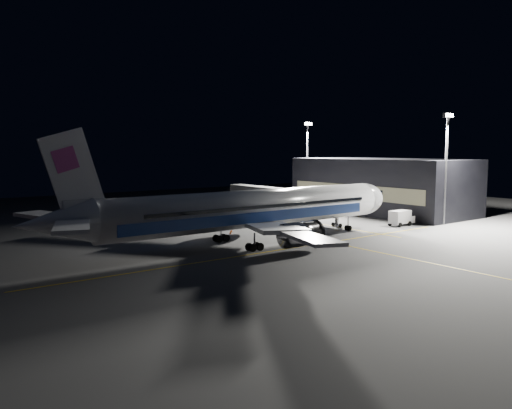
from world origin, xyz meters
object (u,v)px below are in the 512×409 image
at_px(safety_cone_a, 230,232).
at_px(safety_cone_c, 231,231).
at_px(jet_bridge, 288,196).
at_px(baggage_tug, 194,221).
at_px(service_truck, 402,217).
at_px(floodlight_mast_north, 307,156).
at_px(floodlight_mast_south, 446,159).
at_px(airliner, 248,210).
at_px(safety_cone_b, 226,227).

bearing_deg(safety_cone_a, safety_cone_c, 49.22).
distance_m(jet_bridge, baggage_tug, 20.54).
bearing_deg(service_truck, safety_cone_a, 157.14).
distance_m(floodlight_mast_north, floodlight_mast_south, 38.00).
xyz_separation_m(airliner, safety_cone_c, (4.18, 10.56, -4.89)).
distance_m(service_truck, safety_cone_b, 32.71).
relative_size(service_truck, safety_cone_a, 9.63).
xyz_separation_m(baggage_tug, safety_cone_b, (2.04, -7.70, -0.47)).
bearing_deg(airliner, safety_cone_b, 69.41).
height_order(jet_bridge, floodlight_mast_south, floodlight_mast_south).
relative_size(floodlight_mast_north, safety_cone_a, 35.31).
bearing_deg(jet_bridge, baggage_tug, 169.60).
distance_m(floodlight_mast_south, safety_cone_b, 42.77).
bearing_deg(floodlight_mast_south, service_truck, 151.07).
bearing_deg(safety_cone_c, baggage_tug, 94.94).
bearing_deg(safety_cone_a, airliner, -108.53).
xyz_separation_m(safety_cone_b, safety_cone_c, (-1.08, -3.44, -0.02)).
height_order(baggage_tug, safety_cone_a, baggage_tug).
bearing_deg(baggage_tug, airliner, -80.69).
xyz_separation_m(floodlight_mast_north, floodlight_mast_south, (0.00, -38.00, 0.00)).
bearing_deg(safety_cone_b, floodlight_mast_south, -29.20).
relative_size(service_truck, safety_cone_b, 9.61).
bearing_deg(safety_cone_b, service_truck, -29.26).
distance_m(floodlight_mast_south, service_truck, 13.69).
xyz_separation_m(airliner, floodlight_mast_north, (41.08, 31.99, 7.21)).
xyz_separation_m(jet_bridge, safety_cone_b, (-17.82, -4.06, -4.29)).
bearing_deg(floodlight_mast_north, baggage_tug, -164.80).
bearing_deg(safety_cone_b, floodlight_mast_north, 26.67).
bearing_deg(jet_bridge, safety_cone_a, -156.40).
height_order(jet_bridge, safety_cone_a, jet_bridge).
relative_size(jet_bridge, floodlight_mast_north, 1.66).
bearing_deg(airliner, service_truck, -3.35).
height_order(airliner, safety_cone_b, airliner).
distance_m(safety_cone_a, safety_cone_b, 5.12).
xyz_separation_m(airliner, baggage_tug, (3.22, 21.70, -4.40)).
bearing_deg(safety_cone_c, service_truck, -22.96).
height_order(baggage_tug, safety_cone_c, baggage_tug).
xyz_separation_m(baggage_tug, safety_cone_c, (0.96, -11.14, -0.50)).
distance_m(safety_cone_b, safety_cone_c, 3.60).
bearing_deg(jet_bridge, safety_cone_b, -167.17).
distance_m(baggage_tug, safety_cone_b, 7.98).
height_order(jet_bridge, safety_cone_b, jet_bridge).
relative_size(baggage_tug, safety_cone_c, 5.06).
bearing_deg(safety_cone_a, safety_cone_b, 65.44).
height_order(airliner, floodlight_mast_south, floodlight_mast_south).
xyz_separation_m(service_truck, safety_cone_b, (-28.51, 15.98, -1.22)).
height_order(service_truck, safety_cone_c, service_truck).
xyz_separation_m(safety_cone_a, safety_cone_b, (2.13, 4.66, 0.00)).
xyz_separation_m(floodlight_mast_north, baggage_tug, (-37.85, -10.29, -11.60)).
xyz_separation_m(jet_bridge, safety_cone_c, (-18.89, -7.50, -4.31)).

